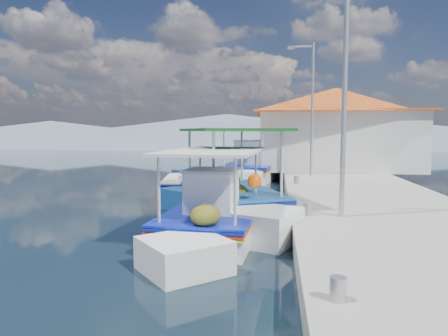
# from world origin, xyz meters

# --- Properties ---
(ground) EXTENTS (160.00, 160.00, 0.00)m
(ground) POSITION_xyz_m (0.00, 0.00, 0.00)
(ground) COLOR black
(ground) RESTS_ON ground
(quay) EXTENTS (5.00, 44.00, 0.50)m
(quay) POSITION_xyz_m (5.90, 6.00, 0.25)
(quay) COLOR gray
(quay) RESTS_ON ground
(bollards) EXTENTS (0.20, 17.20, 0.30)m
(bollards) POSITION_xyz_m (3.80, 5.25, 0.65)
(bollards) COLOR #A5A8AD
(bollards) RESTS_ON quay
(main_caique) EXTENTS (2.37, 7.10, 2.34)m
(main_caique) POSITION_xyz_m (1.55, 1.71, 0.45)
(main_caique) COLOR white
(main_caique) RESTS_ON ground
(caique_green_canopy) EXTENTS (4.18, 7.24, 2.92)m
(caique_green_canopy) POSITION_xyz_m (1.70, 3.96, 0.44)
(caique_green_canopy) COLOR white
(caique_green_canopy) RESTS_ON ground
(caique_blue_hull) EXTENTS (2.48, 6.20, 1.12)m
(caique_blue_hull) POSITION_xyz_m (-0.32, 7.34, 0.30)
(caique_blue_hull) COLOR #195497
(caique_blue_hull) RESTS_ON ground
(caique_far) EXTENTS (3.18, 8.22, 2.91)m
(caique_far) POSITION_xyz_m (1.67, 13.21, 0.54)
(caique_far) COLOR white
(caique_far) RESTS_ON ground
(harbor_building) EXTENTS (10.49, 10.49, 4.40)m
(harbor_building) POSITION_xyz_m (6.20, 15.00, 2.78)
(harbor_building) COLOR silver
(harbor_building) RESTS_ON quay
(lamp_post_near) EXTENTS (1.21, 0.14, 6.00)m
(lamp_post_near) POSITION_xyz_m (4.51, 2.00, 3.85)
(lamp_post_near) COLOR #A5A8AD
(lamp_post_near) RESTS_ON quay
(lamp_post_far) EXTENTS (1.21, 0.14, 6.00)m
(lamp_post_far) POSITION_xyz_m (4.51, 11.00, 3.85)
(lamp_post_far) COLOR #A5A8AD
(lamp_post_far) RESTS_ON quay
(mountain_ridge) EXTENTS (171.40, 96.00, 5.50)m
(mountain_ridge) POSITION_xyz_m (6.54, 56.00, 2.04)
(mountain_ridge) COLOR slate
(mountain_ridge) RESTS_ON ground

